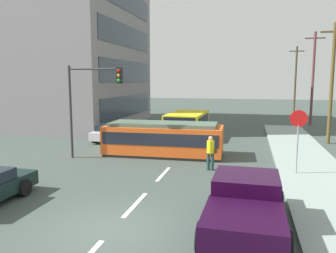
{
  "coord_description": "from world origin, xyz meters",
  "views": [
    {
      "loc": [
        3.79,
        -8.88,
        4.37
      ],
      "look_at": [
        -0.56,
        9.24,
        1.79
      ],
      "focal_mm": 36.34,
      "sensor_mm": 36.0,
      "label": 1
    }
  ],
  "objects_px": {
    "pickup_truck_parked": "(245,205)",
    "stop_sign": "(298,128)",
    "pedestrian_crossing": "(211,151)",
    "traffic_light_mast": "(90,94)",
    "streetcar_tram": "(163,138)",
    "utility_pole_mid": "(332,82)",
    "utility_pole_distant": "(295,79)",
    "parked_sedan_mid": "(113,132)",
    "utility_pole_far": "(313,77)",
    "city_bus": "(187,123)"
  },
  "relations": [
    {
      "from": "pedestrian_crossing",
      "to": "streetcar_tram",
      "type": "bearing_deg",
      "value": 138.49
    },
    {
      "from": "pedestrian_crossing",
      "to": "traffic_light_mast",
      "type": "distance_m",
      "value": 7.2
    },
    {
      "from": "stop_sign",
      "to": "traffic_light_mast",
      "type": "bearing_deg",
      "value": 174.96
    },
    {
      "from": "streetcar_tram",
      "to": "stop_sign",
      "type": "relative_size",
      "value": 2.38
    },
    {
      "from": "utility_pole_far",
      "to": "utility_pole_distant",
      "type": "bearing_deg",
      "value": 91.39
    },
    {
      "from": "city_bus",
      "to": "stop_sign",
      "type": "height_order",
      "value": "stop_sign"
    },
    {
      "from": "pedestrian_crossing",
      "to": "utility_pole_far",
      "type": "relative_size",
      "value": 0.19
    },
    {
      "from": "city_bus",
      "to": "utility_pole_mid",
      "type": "height_order",
      "value": "utility_pole_mid"
    },
    {
      "from": "traffic_light_mast",
      "to": "city_bus",
      "type": "bearing_deg",
      "value": 65.4
    },
    {
      "from": "streetcar_tram",
      "to": "utility_pole_mid",
      "type": "distance_m",
      "value": 12.26
    },
    {
      "from": "streetcar_tram",
      "to": "utility_pole_mid",
      "type": "relative_size",
      "value": 0.85
    },
    {
      "from": "streetcar_tram",
      "to": "pickup_truck_parked",
      "type": "distance_m",
      "value": 10.36
    },
    {
      "from": "utility_pole_mid",
      "to": "pedestrian_crossing",
      "type": "bearing_deg",
      "value": -128.87
    },
    {
      "from": "streetcar_tram",
      "to": "utility_pole_distant",
      "type": "distance_m",
      "value": 28.98
    },
    {
      "from": "parked_sedan_mid",
      "to": "utility_pole_far",
      "type": "xyz_separation_m",
      "value": [
        15.34,
        12.15,
        3.96
      ]
    },
    {
      "from": "utility_pole_distant",
      "to": "pickup_truck_parked",
      "type": "bearing_deg",
      "value": -98.76
    },
    {
      "from": "city_bus",
      "to": "utility_pole_mid",
      "type": "xyz_separation_m",
      "value": [
        9.91,
        -0.36,
        3.16
      ]
    },
    {
      "from": "city_bus",
      "to": "pickup_truck_parked",
      "type": "height_order",
      "value": "city_bus"
    },
    {
      "from": "pedestrian_crossing",
      "to": "utility_pole_mid",
      "type": "xyz_separation_m",
      "value": [
        7.09,
        8.79,
        3.28
      ]
    },
    {
      "from": "utility_pole_mid",
      "to": "utility_pole_distant",
      "type": "distance_m",
      "value": 20.76
    },
    {
      "from": "parked_sedan_mid",
      "to": "stop_sign",
      "type": "xyz_separation_m",
      "value": [
        11.71,
        -6.77,
        1.57
      ]
    },
    {
      "from": "city_bus",
      "to": "stop_sign",
      "type": "xyz_separation_m",
      "value": [
        6.73,
        -9.26,
        1.12
      ]
    },
    {
      "from": "pickup_truck_parked",
      "to": "utility_pole_far",
      "type": "distance_m",
      "value": 26.24
    },
    {
      "from": "parked_sedan_mid",
      "to": "streetcar_tram",
      "type": "bearing_deg",
      "value": -39.8
    },
    {
      "from": "streetcar_tram",
      "to": "city_bus",
      "type": "bearing_deg",
      "value": 88.03
    },
    {
      "from": "city_bus",
      "to": "pickup_truck_parked",
      "type": "bearing_deg",
      "value": -73.8
    },
    {
      "from": "parked_sedan_mid",
      "to": "stop_sign",
      "type": "relative_size",
      "value": 1.48
    },
    {
      "from": "pickup_truck_parked",
      "to": "utility_pole_distant",
      "type": "height_order",
      "value": "utility_pole_distant"
    },
    {
      "from": "stop_sign",
      "to": "parked_sedan_mid",
      "type": "bearing_deg",
      "value": 149.98
    },
    {
      "from": "pickup_truck_parked",
      "to": "utility_pole_distant",
      "type": "relative_size",
      "value": 0.59
    },
    {
      "from": "streetcar_tram",
      "to": "parked_sedan_mid",
      "type": "distance_m",
      "value": 6.2
    },
    {
      "from": "pickup_truck_parked",
      "to": "parked_sedan_mid",
      "type": "relative_size",
      "value": 1.18
    },
    {
      "from": "parked_sedan_mid",
      "to": "traffic_light_mast",
      "type": "height_order",
      "value": "traffic_light_mast"
    },
    {
      "from": "city_bus",
      "to": "traffic_light_mast",
      "type": "bearing_deg",
      "value": -114.6
    },
    {
      "from": "streetcar_tram",
      "to": "traffic_light_mast",
      "type": "height_order",
      "value": "traffic_light_mast"
    },
    {
      "from": "stop_sign",
      "to": "utility_pole_far",
      "type": "xyz_separation_m",
      "value": [
        3.63,
        18.91,
        2.39
      ]
    },
    {
      "from": "pickup_truck_parked",
      "to": "utility_pole_mid",
      "type": "distance_m",
      "value": 16.57
    },
    {
      "from": "city_bus",
      "to": "stop_sign",
      "type": "bearing_deg",
      "value": -54.0
    },
    {
      "from": "streetcar_tram",
      "to": "utility_pole_far",
      "type": "bearing_deg",
      "value": 56.69
    },
    {
      "from": "city_bus",
      "to": "stop_sign",
      "type": "relative_size",
      "value": 1.88
    },
    {
      "from": "traffic_light_mast",
      "to": "utility_pole_far",
      "type": "relative_size",
      "value": 0.58
    },
    {
      "from": "city_bus",
      "to": "pedestrian_crossing",
      "type": "xyz_separation_m",
      "value": [
        2.82,
        -9.15,
        -0.13
      ]
    },
    {
      "from": "streetcar_tram",
      "to": "parked_sedan_mid",
      "type": "xyz_separation_m",
      "value": [
        -4.76,
        3.96,
        -0.36
      ]
    },
    {
      "from": "stop_sign",
      "to": "utility_pole_mid",
      "type": "height_order",
      "value": "utility_pole_mid"
    },
    {
      "from": "traffic_light_mast",
      "to": "parked_sedan_mid",
      "type": "bearing_deg",
      "value": 101.25
    },
    {
      "from": "city_bus",
      "to": "traffic_light_mast",
      "type": "height_order",
      "value": "traffic_light_mast"
    },
    {
      "from": "streetcar_tram",
      "to": "traffic_light_mast",
      "type": "relative_size",
      "value": 1.34
    },
    {
      "from": "pickup_truck_parked",
      "to": "stop_sign",
      "type": "relative_size",
      "value": 1.75
    },
    {
      "from": "traffic_light_mast",
      "to": "stop_sign",
      "type": "bearing_deg",
      "value": -5.04
    },
    {
      "from": "parked_sedan_mid",
      "to": "utility_pole_mid",
      "type": "relative_size",
      "value": 0.53
    }
  ]
}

